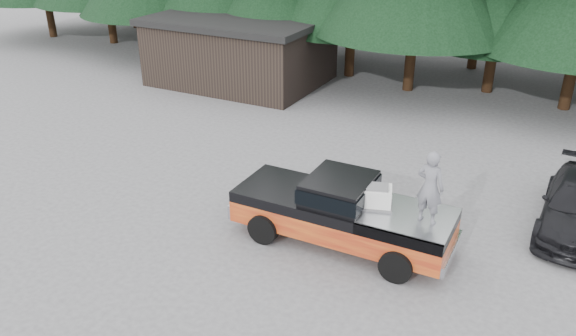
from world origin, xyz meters
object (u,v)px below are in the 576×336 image
at_px(pickup_truck, 341,221).
at_px(utility_building, 241,49).
at_px(air_compressor, 377,197).
at_px(man_on_bed, 430,187).

xyz_separation_m(pickup_truck, utility_building, (-10.33, 11.64, 1.00)).
distance_m(pickup_truck, utility_building, 15.60).
relative_size(pickup_truck, air_compressor, 8.13).
bearing_deg(pickup_truck, man_on_bed, -2.89).
bearing_deg(pickup_truck, utility_building, 131.60).
distance_m(man_on_bed, utility_building, 17.23).
relative_size(pickup_truck, man_on_bed, 3.21).
distance_m(air_compressor, man_on_bed, 1.51).
bearing_deg(utility_building, man_on_bed, -43.05).
bearing_deg(air_compressor, man_on_bed, -24.70).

